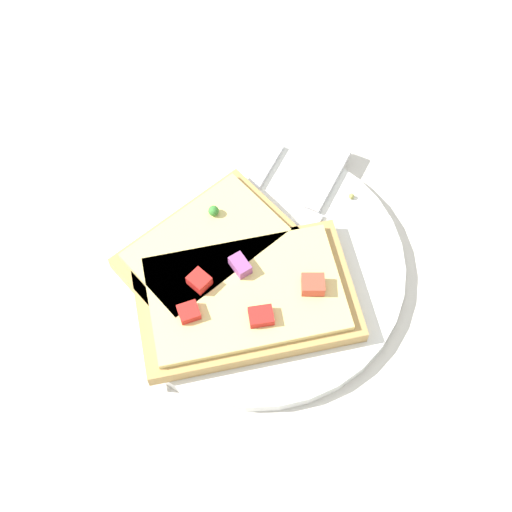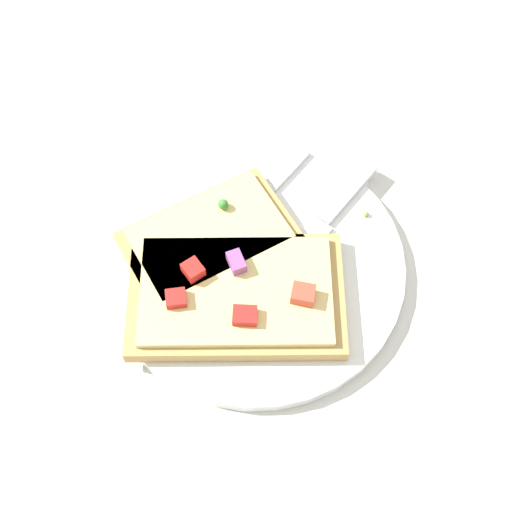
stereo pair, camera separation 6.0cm
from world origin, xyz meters
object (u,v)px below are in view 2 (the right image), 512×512
at_px(plate, 256,265).
at_px(knife, 318,229).
at_px(fork, 227,234).
at_px(pizza_slice_corner, 210,239).
at_px(pizza_slice_main, 237,295).

relative_size(plate, knife, 1.24).
bearing_deg(knife, plate, -22.15).
height_order(fork, pizza_slice_corner, pizza_slice_corner).
height_order(fork, pizza_slice_main, pizza_slice_main).
bearing_deg(plate, knife, -11.27).
bearing_deg(plate, fork, 93.26).
relative_size(fork, knife, 1.00).
xyz_separation_m(plate, knife, (0.06, -0.01, 0.01)).
height_order(plate, knife, knife).
bearing_deg(pizza_slice_corner, fork, -175.37).
height_order(plate, pizza_slice_corner, pizza_slice_corner).
xyz_separation_m(fork, pizza_slice_main, (-0.03, -0.05, 0.01)).
height_order(knife, pizza_slice_main, pizza_slice_main).
bearing_deg(knife, pizza_slice_corner, -43.11).
distance_m(fork, pizza_slice_corner, 0.02).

